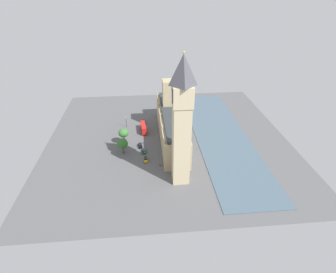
# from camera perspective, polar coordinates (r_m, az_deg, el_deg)

# --- Properties ---
(ground_plane) EXTENTS (131.99, 131.99, 0.00)m
(ground_plane) POSITION_cam_1_polar(r_m,az_deg,el_deg) (151.89, -0.08, -0.27)
(ground_plane) COLOR #565659
(river_thames) EXTENTS (29.05, 118.79, 0.25)m
(river_thames) POSITION_cam_1_polar(r_m,az_deg,el_deg) (157.18, 11.05, 0.30)
(river_thames) COLOR #475B6B
(river_thames) RESTS_ON ground
(parliament_building) EXTENTS (12.74, 61.99, 29.73)m
(parliament_building) POSITION_cam_1_polar(r_m,az_deg,el_deg) (149.11, 0.64, 2.87)
(parliament_building) COLOR tan
(parliament_building) RESTS_ON ground
(clock_tower) EXTENTS (8.00, 8.00, 56.23)m
(clock_tower) POSITION_cam_1_polar(r_m,az_deg,el_deg) (105.83, 2.93, 3.15)
(clock_tower) COLOR #CCBA8E
(clock_tower) RESTS_ON ground
(car_blue_corner) EXTENTS (2.06, 4.67, 1.74)m
(car_blue_corner) POSITION_cam_1_polar(r_m,az_deg,el_deg) (167.90, -5.17, 3.13)
(car_blue_corner) COLOR navy
(car_blue_corner) RESTS_ON ground
(double_decker_bus_under_trees) EXTENTS (3.39, 10.67, 4.75)m
(double_decker_bus_under_trees) POSITION_cam_1_polar(r_m,az_deg,el_deg) (157.48, -5.22, 1.89)
(double_decker_bus_under_trees) COLOR red
(double_decker_bus_under_trees) RESTS_ON ground
(car_black_trailing) EXTENTS (2.25, 4.68, 1.74)m
(car_black_trailing) POSITION_cam_1_polar(r_m,az_deg,el_deg) (144.12, -5.89, -1.88)
(car_black_trailing) COLOR black
(car_black_trailing) RESTS_ON ground
(car_dark_green_by_river_gate) EXTENTS (2.12, 4.44, 1.74)m
(car_dark_green_by_river_gate) POSITION_cam_1_polar(r_m,az_deg,el_deg) (139.46, -5.09, -3.04)
(car_dark_green_by_river_gate) COLOR #19472D
(car_dark_green_by_river_gate) RESTS_ON ground
(car_yellow_cab_opposite_hall) EXTENTS (1.85, 4.35, 1.74)m
(car_yellow_cab_opposite_hall) POSITION_cam_1_polar(r_m,az_deg,el_deg) (133.23, -4.75, -4.80)
(car_yellow_cab_opposite_hall) COLOR gold
(car_yellow_cab_opposite_hall) RESTS_ON ground
(pedestrian_midblock) EXTENTS (0.54, 0.64, 1.65)m
(pedestrian_midblock) POSITION_cam_1_polar(r_m,az_deg,el_deg) (129.29, -1.68, -6.01)
(pedestrian_midblock) COLOR maroon
(pedestrian_midblock) RESTS_ON ground
(plane_tree_kerbside) EXTENTS (5.35, 5.35, 9.12)m
(plane_tree_kerbside) POSITION_cam_1_polar(r_m,az_deg,el_deg) (144.80, -9.40, 0.74)
(plane_tree_kerbside) COLOR brown
(plane_tree_kerbside) RESTS_ON ground
(plane_tree_leading) EXTENTS (4.44, 4.44, 8.20)m
(plane_tree_leading) POSITION_cam_1_polar(r_m,az_deg,el_deg) (137.96, -9.58, -1.16)
(plane_tree_leading) COLOR brown
(plane_tree_leading) RESTS_ON ground
(plane_tree_near_tower) EXTENTS (5.50, 5.50, 8.20)m
(plane_tree_near_tower) POSITION_cam_1_polar(r_m,az_deg,el_deg) (137.38, -9.64, -1.51)
(plane_tree_near_tower) COLOR brown
(plane_tree_near_tower) RESTS_ON ground
(street_lamp_far_end) EXTENTS (0.56, 0.56, 7.02)m
(street_lamp_far_end) POSITION_cam_1_polar(r_m,az_deg,el_deg) (162.42, -8.86, 3.44)
(street_lamp_far_end) COLOR black
(street_lamp_far_end) RESTS_ON ground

